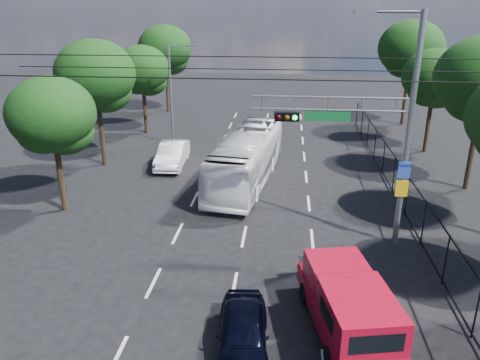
# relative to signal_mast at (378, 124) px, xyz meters

# --- Properties ---
(lane_markings) EXTENTS (6.12, 38.00, 0.01)m
(lane_markings) POSITION_rel_signal_mast_xyz_m (-5.28, 6.01, -5.24)
(lane_markings) COLOR beige
(lane_markings) RESTS_ON ground
(signal_mast) EXTENTS (6.43, 0.39, 9.50)m
(signal_mast) POSITION_rel_signal_mast_xyz_m (0.00, 0.00, 0.00)
(signal_mast) COLOR slate
(signal_mast) RESTS_ON ground
(streetlight_left) EXTENTS (2.09, 0.22, 7.08)m
(streetlight_left) POSITION_rel_signal_mast_xyz_m (-11.62, 14.01, -1.30)
(streetlight_left) COLOR slate
(streetlight_left) RESTS_ON ground
(utility_wires) EXTENTS (22.00, 5.04, 0.74)m
(utility_wires) POSITION_rel_signal_mast_xyz_m (-5.28, 0.84, 1.99)
(utility_wires) COLOR black
(utility_wires) RESTS_ON ground
(fence_right) EXTENTS (0.06, 34.03, 2.00)m
(fence_right) POSITION_rel_signal_mast_xyz_m (2.32, 4.18, -4.21)
(fence_right) COLOR black
(fence_right) RESTS_ON ground
(tree_right_d) EXTENTS (4.32, 4.32, 7.02)m
(tree_right_d) POSITION_rel_signal_mast_xyz_m (6.13, 14.03, -0.39)
(tree_right_d) COLOR black
(tree_right_d) RESTS_ON ground
(tree_right_e) EXTENTS (5.28, 5.28, 8.58)m
(tree_right_e) POSITION_rel_signal_mast_xyz_m (6.33, 22.03, 0.69)
(tree_right_e) COLOR black
(tree_right_e) RESTS_ON ground
(tree_left_b) EXTENTS (4.08, 4.08, 6.63)m
(tree_left_b) POSITION_rel_signal_mast_xyz_m (-14.47, 2.03, -0.66)
(tree_left_b) COLOR black
(tree_left_b) RESTS_ON ground
(tree_left_c) EXTENTS (4.80, 4.80, 7.80)m
(tree_left_c) POSITION_rel_signal_mast_xyz_m (-15.07, 9.03, 0.15)
(tree_left_c) COLOR black
(tree_left_c) RESTS_ON ground
(tree_left_d) EXTENTS (4.20, 4.20, 6.83)m
(tree_left_d) POSITION_rel_signal_mast_xyz_m (-14.67, 17.03, -0.52)
(tree_left_d) COLOR black
(tree_left_d) RESTS_ON ground
(tree_left_e) EXTENTS (4.92, 4.92, 7.99)m
(tree_left_e) POSITION_rel_signal_mast_xyz_m (-14.87, 25.03, 0.29)
(tree_left_e) COLOR black
(tree_left_e) RESTS_ON ground
(red_pickup) EXTENTS (2.92, 5.61, 1.99)m
(red_pickup) POSITION_rel_signal_mast_xyz_m (-1.55, -6.12, -4.18)
(red_pickup) COLOR black
(red_pickup) RESTS_ON ground
(navy_hatchback) EXTENTS (1.78, 3.83, 1.27)m
(navy_hatchback) POSITION_rel_signal_mast_xyz_m (-4.66, -7.23, -4.61)
(navy_hatchback) COLOR black
(navy_hatchback) RESTS_ON ground
(white_bus) EXTENTS (3.82, 10.65, 2.90)m
(white_bus) POSITION_rel_signal_mast_xyz_m (-5.76, 6.81, -3.79)
(white_bus) COLOR white
(white_bus) RESTS_ON ground
(white_van) EXTENTS (1.75, 4.54, 1.48)m
(white_van) POSITION_rel_signal_mast_xyz_m (-10.69, 9.26, -4.50)
(white_van) COLOR white
(white_van) RESTS_ON ground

